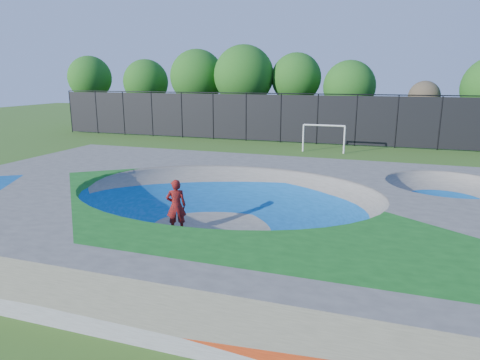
# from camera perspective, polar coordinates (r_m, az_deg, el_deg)

# --- Properties ---
(ground) EXTENTS (120.00, 120.00, 0.00)m
(ground) POSITION_cam_1_polar(r_m,az_deg,el_deg) (15.46, -1.92, -6.59)
(ground) COLOR #335D1A
(ground) RESTS_ON ground
(skate_deck) EXTENTS (22.00, 14.00, 1.50)m
(skate_deck) POSITION_cam_1_polar(r_m,az_deg,el_deg) (15.22, -1.95, -3.94)
(skate_deck) COLOR gray
(skate_deck) RESTS_ON ground
(skater) EXTENTS (0.82, 0.72, 1.89)m
(skater) POSITION_cam_1_polar(r_m,az_deg,el_deg) (15.12, -8.51, -3.42)
(skater) COLOR red
(skater) RESTS_ON ground
(skateboard) EXTENTS (0.80, 0.51, 0.05)m
(skateboard) POSITION_cam_1_polar(r_m,az_deg,el_deg) (15.42, -8.39, -6.70)
(skateboard) COLOR black
(skateboard) RESTS_ON ground
(soccer_goal) EXTENTS (3.05, 0.12, 2.01)m
(soccer_goal) POSITION_cam_1_polar(r_m,az_deg,el_deg) (31.35, 11.10, 6.14)
(soccer_goal) COLOR silver
(soccer_goal) RESTS_ON ground
(fence) EXTENTS (48.09, 0.09, 4.04)m
(fence) POSITION_cam_1_polar(r_m,az_deg,el_deg) (35.10, 10.28, 8.11)
(fence) COLOR black
(fence) RESTS_ON ground
(treeline) EXTENTS (53.58, 6.89, 8.56)m
(treeline) POSITION_cam_1_polar(r_m,az_deg,el_deg) (40.00, 12.20, 13.00)
(treeline) COLOR #4B3625
(treeline) RESTS_ON ground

